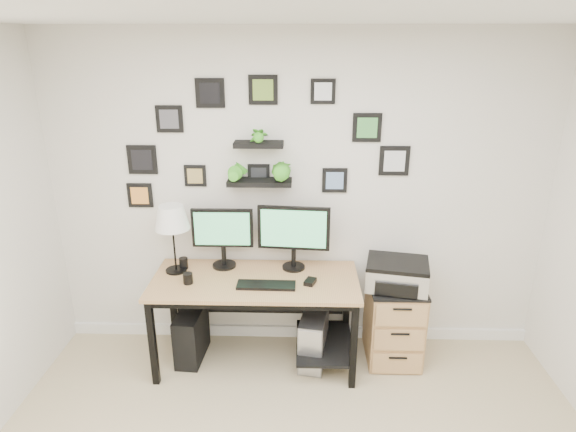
{
  "coord_description": "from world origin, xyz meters",
  "views": [
    {
      "loc": [
        0.02,
        -1.69,
        2.48
      ],
      "look_at": [
        -0.08,
        1.83,
        1.2
      ],
      "focal_mm": 30.0,
      "sensor_mm": 36.0,
      "label": 1
    }
  ],
  "objects_px": {
    "printer": "(397,274)",
    "mug": "(188,278)",
    "desk": "(260,291)",
    "monitor_left": "(223,234)",
    "monitor_right": "(294,232)",
    "pc_tower_grey": "(314,338)",
    "pc_tower_black": "(192,334)",
    "table_lamp": "(172,219)",
    "file_cabinet": "(393,321)"
  },
  "relations": [
    {
      "from": "pc_tower_black",
      "to": "printer",
      "type": "xyz_separation_m",
      "value": [
        1.64,
        0.02,
        0.57
      ]
    },
    {
      "from": "mug",
      "to": "pc_tower_grey",
      "type": "relative_size",
      "value": 0.18
    },
    {
      "from": "monitor_left",
      "to": "pc_tower_black",
      "type": "height_order",
      "value": "monitor_left"
    },
    {
      "from": "pc_tower_black",
      "to": "mug",
      "type": "bearing_deg",
      "value": -68.53
    },
    {
      "from": "desk",
      "to": "pc_tower_black",
      "type": "bearing_deg",
      "value": 179.67
    },
    {
      "from": "table_lamp",
      "to": "monitor_left",
      "type": "bearing_deg",
      "value": 13.51
    },
    {
      "from": "pc_tower_grey",
      "to": "file_cabinet",
      "type": "distance_m",
      "value": 0.67
    },
    {
      "from": "table_lamp",
      "to": "printer",
      "type": "distance_m",
      "value": 1.8
    },
    {
      "from": "table_lamp",
      "to": "pc_tower_grey",
      "type": "xyz_separation_m",
      "value": [
        1.11,
        -0.11,
        -0.98
      ]
    },
    {
      "from": "monitor_right",
      "to": "mug",
      "type": "xyz_separation_m",
      "value": [
        -0.8,
        -0.28,
        -0.27
      ]
    },
    {
      "from": "desk",
      "to": "pc_tower_grey",
      "type": "xyz_separation_m",
      "value": [
        0.43,
        -0.03,
        -0.41
      ]
    },
    {
      "from": "desk",
      "to": "printer",
      "type": "bearing_deg",
      "value": 1.39
    },
    {
      "from": "table_lamp",
      "to": "file_cabinet",
      "type": "xyz_separation_m",
      "value": [
        1.76,
        -0.03,
        -0.86
      ]
    },
    {
      "from": "monitor_left",
      "to": "mug",
      "type": "relative_size",
      "value": 6.0
    },
    {
      "from": "printer",
      "to": "mug",
      "type": "bearing_deg",
      "value": -174.82
    },
    {
      "from": "mug",
      "to": "table_lamp",
      "type": "bearing_deg",
      "value": 124.8
    },
    {
      "from": "table_lamp",
      "to": "printer",
      "type": "relative_size",
      "value": 1.05
    },
    {
      "from": "desk",
      "to": "monitor_left",
      "type": "bearing_deg",
      "value": 150.37
    },
    {
      "from": "pc_tower_black",
      "to": "pc_tower_grey",
      "type": "bearing_deg",
      "value": 2.33
    },
    {
      "from": "desk",
      "to": "monitor_right",
      "type": "xyz_separation_m",
      "value": [
        0.26,
        0.16,
        0.44
      ]
    },
    {
      "from": "mug",
      "to": "printer",
      "type": "bearing_deg",
      "value": 5.18
    },
    {
      "from": "printer",
      "to": "monitor_right",
      "type": "bearing_deg",
      "value": 170.75
    },
    {
      "from": "table_lamp",
      "to": "file_cabinet",
      "type": "relative_size",
      "value": 0.82
    },
    {
      "from": "desk",
      "to": "pc_tower_black",
      "type": "relative_size",
      "value": 3.78
    },
    {
      "from": "pc_tower_black",
      "to": "pc_tower_grey",
      "type": "relative_size",
      "value": 0.92
    },
    {
      "from": "table_lamp",
      "to": "pc_tower_black",
      "type": "height_order",
      "value": "table_lamp"
    },
    {
      "from": "monitor_right",
      "to": "pc_tower_black",
      "type": "height_order",
      "value": "monitor_right"
    },
    {
      "from": "monitor_right",
      "to": "pc_tower_grey",
      "type": "bearing_deg",
      "value": -47.49
    },
    {
      "from": "monitor_right",
      "to": "pc_tower_grey",
      "type": "relative_size",
      "value": 1.24
    },
    {
      "from": "desk",
      "to": "mug",
      "type": "distance_m",
      "value": 0.58
    },
    {
      "from": "monitor_right",
      "to": "mug",
      "type": "bearing_deg",
      "value": -160.81
    },
    {
      "from": "table_lamp",
      "to": "mug",
      "type": "distance_m",
      "value": 0.47
    },
    {
      "from": "monitor_right",
      "to": "pc_tower_black",
      "type": "xyz_separation_m",
      "value": [
        -0.84,
        -0.15,
        -0.85
      ]
    },
    {
      "from": "file_cabinet",
      "to": "printer",
      "type": "xyz_separation_m",
      "value": [
        -0.01,
        -0.03,
        0.44
      ]
    },
    {
      "from": "pc_tower_grey",
      "to": "printer",
      "type": "relative_size",
      "value": 0.88
    },
    {
      "from": "pc_tower_grey",
      "to": "printer",
      "type": "xyz_separation_m",
      "value": [
        0.64,
        0.05,
        0.56
      ]
    },
    {
      "from": "table_lamp",
      "to": "printer",
      "type": "xyz_separation_m",
      "value": [
        1.75,
        -0.06,
        -0.42
      ]
    },
    {
      "from": "mug",
      "to": "monitor_right",
      "type": "bearing_deg",
      "value": 19.19
    },
    {
      "from": "pc_tower_black",
      "to": "file_cabinet",
      "type": "relative_size",
      "value": 0.63
    },
    {
      "from": "pc_tower_grey",
      "to": "file_cabinet",
      "type": "xyz_separation_m",
      "value": [
        0.65,
        0.09,
        0.12
      ]
    },
    {
      "from": "monitor_left",
      "to": "file_cabinet",
      "type": "xyz_separation_m",
      "value": [
        1.39,
        -0.12,
        -0.71
      ]
    },
    {
      "from": "file_cabinet",
      "to": "pc_tower_grey",
      "type": "bearing_deg",
      "value": -172.54
    },
    {
      "from": "desk",
      "to": "printer",
      "type": "height_order",
      "value": "printer"
    },
    {
      "from": "monitor_right",
      "to": "printer",
      "type": "distance_m",
      "value": 0.87
    },
    {
      "from": "monitor_right",
      "to": "printer",
      "type": "height_order",
      "value": "monitor_right"
    },
    {
      "from": "file_cabinet",
      "to": "printer",
      "type": "distance_m",
      "value": 0.44
    },
    {
      "from": "desk",
      "to": "pc_tower_grey",
      "type": "relative_size",
      "value": 3.47
    },
    {
      "from": "mug",
      "to": "pc_tower_grey",
      "type": "bearing_deg",
      "value": 5.48
    },
    {
      "from": "desk",
      "to": "pc_tower_grey",
      "type": "bearing_deg",
      "value": -3.62
    },
    {
      "from": "desk",
      "to": "monitor_left",
      "type": "distance_m",
      "value": 0.55
    }
  ]
}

